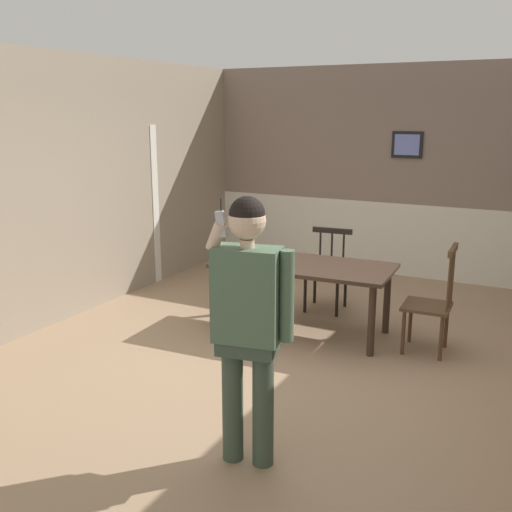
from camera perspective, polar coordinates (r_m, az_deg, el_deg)
name	(u,v)px	position (r m, az deg, el deg)	size (l,w,h in m)	color
ground_plane	(290,352)	(5.82, 3.29, -9.23)	(7.27, 7.27, 0.00)	#9E7F60
room_back_partition	(389,176)	(8.53, 12.69, 7.56)	(5.37, 0.17, 2.90)	gray
room_left_partition	(73,187)	(6.96, -17.22, 6.35)	(0.13, 6.61, 2.90)	gray
dining_table	(303,272)	(6.14, 4.59, -1.52)	(1.87, 0.96, 0.75)	#38281E
chair_near_window	(431,303)	(5.90, 16.56, -4.38)	(0.46, 0.46, 1.06)	#513823
chair_by_doorway	(327,270)	(6.94, 6.87, -1.31)	(0.51, 0.51, 0.94)	black
person_figure	(248,313)	(3.73, -0.73, -5.53)	(0.57, 0.30, 1.78)	#3A493A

